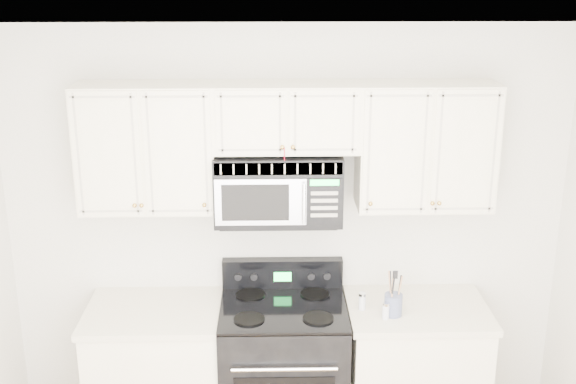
{
  "coord_description": "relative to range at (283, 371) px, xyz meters",
  "views": [
    {
      "loc": [
        -0.09,
        -2.53,
        2.95
      ],
      "look_at": [
        0.0,
        1.3,
        1.71
      ],
      "focal_mm": 45.0,
      "sensor_mm": 36.0,
      "label": 1
    }
  ],
  "objects": [
    {
      "name": "base_cabinet_left",
      "position": [
        -0.77,
        0.01,
        -0.06
      ],
      "size": [
        0.86,
        0.65,
        0.92
      ],
      "color": "beige",
      "rests_on": "ground"
    },
    {
      "name": "base_cabinet_right",
      "position": [
        0.83,
        0.01,
        -0.06
      ],
      "size": [
        0.86,
        0.65,
        0.92
      ],
      "color": "beige",
      "rests_on": "ground"
    },
    {
      "name": "range",
      "position": [
        0.0,
        0.0,
        0.0
      ],
      "size": [
        0.77,
        0.7,
        1.12
      ],
      "color": "black",
      "rests_on": "ground"
    },
    {
      "name": "upper_cabinets",
      "position": [
        0.03,
        0.16,
        1.45
      ],
      "size": [
        2.44,
        0.37,
        0.75
      ],
      "color": "beige",
      "rests_on": "ground"
    },
    {
      "name": "microwave",
      "position": [
        -0.03,
        0.13,
        1.17
      ],
      "size": [
        0.75,
        0.42,
        0.41
      ],
      "color": "black",
      "rests_on": "ground"
    },
    {
      "name": "utensil_crock",
      "position": [
        0.65,
        -0.1,
        0.51
      ],
      "size": [
        0.11,
        0.11,
        0.29
      ],
      "color": "#4C5572",
      "rests_on": "base_cabinet_right"
    },
    {
      "name": "shaker_salt",
      "position": [
        0.48,
        -0.02,
        0.49
      ],
      "size": [
        0.05,
        0.05,
        0.11
      ],
      "color": "silver",
      "rests_on": "base_cabinet_right"
    },
    {
      "name": "shaker_pepper",
      "position": [
        0.6,
        -0.15,
        0.49
      ],
      "size": [
        0.04,
        0.04,
        0.1
      ],
      "color": "silver",
      "rests_on": "base_cabinet_right"
    }
  ]
}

